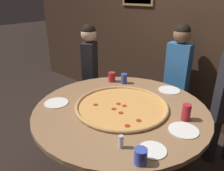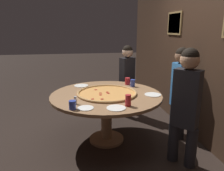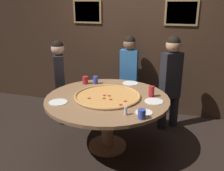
{
  "view_description": "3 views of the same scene",
  "coord_description": "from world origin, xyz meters",
  "px_view_note": "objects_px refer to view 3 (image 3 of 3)",
  "views": [
    {
      "loc": [
        1.1,
        -1.41,
        1.73
      ],
      "look_at": [
        -0.1,
        -0.01,
        0.94
      ],
      "focal_mm": 35.0,
      "sensor_mm": 36.0,
      "label": 1
    },
    {
      "loc": [
        3.0,
        -0.44,
        1.67
      ],
      "look_at": [
        -0.04,
        0.09,
        0.85
      ],
      "focal_mm": 35.0,
      "sensor_mm": 36.0,
      "label": 2
    },
    {
      "loc": [
        0.93,
        -2.87,
        1.93
      ],
      "look_at": [
        0.06,
        0.02,
        0.9
      ],
      "focal_mm": 40.0,
      "sensor_mm": 36.0,
      "label": 3
    }
  ],
  "objects_px": {
    "drink_cup_near_right": "(142,114)",
    "white_plate_near_front": "(130,83)",
    "giant_pizza": "(107,96)",
    "white_plate_left_side": "(154,101)",
    "white_plate_beside_cup": "(144,112)",
    "drink_cup_beside_pizza": "(85,80)",
    "drink_cup_far_left": "(151,91)",
    "drink_cup_front_edge": "(96,80)",
    "condiment_shaker": "(126,111)",
    "dining_table": "(107,106)",
    "diner_far_right": "(129,71)",
    "diner_side_left": "(171,78)",
    "diner_far_left": "(60,77)",
    "white_plate_right_side": "(58,102)"
  },
  "relations": [
    {
      "from": "drink_cup_near_right",
      "to": "white_plate_near_front",
      "type": "relative_size",
      "value": 0.45
    },
    {
      "from": "giant_pizza",
      "to": "drink_cup_near_right",
      "type": "distance_m",
      "value": 0.73
    },
    {
      "from": "white_plate_left_side",
      "to": "white_plate_beside_cup",
      "type": "height_order",
      "value": "same"
    },
    {
      "from": "drink_cup_beside_pizza",
      "to": "drink_cup_far_left",
      "type": "height_order",
      "value": "drink_cup_far_left"
    },
    {
      "from": "drink_cup_front_edge",
      "to": "giant_pizza",
      "type": "bearing_deg",
      "value": -54.51
    },
    {
      "from": "drink_cup_beside_pizza",
      "to": "white_plate_beside_cup",
      "type": "xyz_separation_m",
      "value": [
        1.03,
        -0.77,
        -0.05
      ]
    },
    {
      "from": "drink_cup_near_right",
      "to": "condiment_shaker",
      "type": "height_order",
      "value": "drink_cup_near_right"
    },
    {
      "from": "white_plate_left_side",
      "to": "condiment_shaker",
      "type": "bearing_deg",
      "value": -117.32
    },
    {
      "from": "white_plate_left_side",
      "to": "drink_cup_beside_pizza",
      "type": "bearing_deg",
      "value": 159.45
    },
    {
      "from": "dining_table",
      "to": "diner_far_right",
      "type": "bearing_deg",
      "value": 88.61
    },
    {
      "from": "drink_cup_front_edge",
      "to": "diner_side_left",
      "type": "distance_m",
      "value": 1.14
    },
    {
      "from": "white_plate_near_front",
      "to": "diner_side_left",
      "type": "relative_size",
      "value": 0.16
    },
    {
      "from": "drink_cup_far_left",
      "to": "diner_far_left",
      "type": "height_order",
      "value": "diner_far_left"
    },
    {
      "from": "giant_pizza",
      "to": "diner_far_right",
      "type": "distance_m",
      "value": 1.12
    },
    {
      "from": "giant_pizza",
      "to": "diner_far_left",
      "type": "distance_m",
      "value": 1.12
    },
    {
      "from": "drink_cup_beside_pizza",
      "to": "diner_far_left",
      "type": "height_order",
      "value": "diner_far_left"
    },
    {
      "from": "white_plate_beside_cup",
      "to": "white_plate_right_side",
      "type": "xyz_separation_m",
      "value": [
        -1.07,
        -0.01,
        0.0
      ]
    },
    {
      "from": "drink_cup_near_right",
      "to": "white_plate_left_side",
      "type": "distance_m",
      "value": 0.52
    },
    {
      "from": "drink_cup_front_edge",
      "to": "drink_cup_far_left",
      "type": "xyz_separation_m",
      "value": [
        0.89,
        -0.3,
        0.01
      ]
    },
    {
      "from": "white_plate_near_front",
      "to": "diner_far_right",
      "type": "distance_m",
      "value": 0.5
    },
    {
      "from": "diner_side_left",
      "to": "white_plate_left_side",
      "type": "bearing_deg",
      "value": 39.11
    },
    {
      "from": "white_plate_near_front",
      "to": "diner_far_right",
      "type": "bearing_deg",
      "value": 105.84
    },
    {
      "from": "drink_cup_near_right",
      "to": "drink_cup_far_left",
      "type": "bearing_deg",
      "value": 89.69
    },
    {
      "from": "white_plate_right_side",
      "to": "drink_cup_front_edge",
      "type": "bearing_deg",
      "value": 77.43
    },
    {
      "from": "white_plate_beside_cup",
      "to": "diner_far_right",
      "type": "bearing_deg",
      "value": 109.37
    },
    {
      "from": "condiment_shaker",
      "to": "white_plate_beside_cup",
      "type": "bearing_deg",
      "value": 32.13
    },
    {
      "from": "diner_far_left",
      "to": "diner_far_right",
      "type": "xyz_separation_m",
      "value": [
        1.01,
        0.57,
        0.02
      ]
    },
    {
      "from": "giant_pizza",
      "to": "drink_cup_far_left",
      "type": "distance_m",
      "value": 0.58
    },
    {
      "from": "white_plate_left_side",
      "to": "white_plate_near_front",
      "type": "distance_m",
      "value": 0.76
    },
    {
      "from": "white_plate_left_side",
      "to": "white_plate_near_front",
      "type": "bearing_deg",
      "value": 125.3
    },
    {
      "from": "giant_pizza",
      "to": "drink_cup_beside_pizza",
      "type": "distance_m",
      "value": 0.65
    },
    {
      "from": "drink_cup_near_right",
      "to": "white_plate_right_side",
      "type": "height_order",
      "value": "drink_cup_near_right"
    },
    {
      "from": "condiment_shaker",
      "to": "white_plate_near_front",
      "type": "bearing_deg",
      "value": 100.02
    },
    {
      "from": "drink_cup_near_right",
      "to": "diner_far_right",
      "type": "bearing_deg",
      "value": 107.71
    },
    {
      "from": "drink_cup_beside_pizza",
      "to": "diner_side_left",
      "type": "xyz_separation_m",
      "value": [
        1.23,
        0.41,
        0.03
      ]
    },
    {
      "from": "drink_cup_near_right",
      "to": "condiment_shaker",
      "type": "xyz_separation_m",
      "value": [
        -0.18,
        0.04,
        -0.0
      ]
    },
    {
      "from": "drink_cup_front_edge",
      "to": "diner_far_right",
      "type": "distance_m",
      "value": 0.74
    },
    {
      "from": "drink_cup_far_left",
      "to": "diner_side_left",
      "type": "distance_m",
      "value": 0.69
    },
    {
      "from": "drink_cup_front_edge",
      "to": "drink_cup_far_left",
      "type": "relative_size",
      "value": 0.82
    },
    {
      "from": "white_plate_left_side",
      "to": "dining_table",
      "type": "bearing_deg",
      "value": -177.2
    },
    {
      "from": "drink_cup_front_edge",
      "to": "diner_far_right",
      "type": "height_order",
      "value": "diner_far_right"
    },
    {
      "from": "white_plate_near_front",
      "to": "condiment_shaker",
      "type": "height_order",
      "value": "condiment_shaker"
    },
    {
      "from": "drink_cup_front_edge",
      "to": "white_plate_left_side",
      "type": "distance_m",
      "value": 1.05
    },
    {
      "from": "drink_cup_front_edge",
      "to": "condiment_shaker",
      "type": "distance_m",
      "value": 1.16
    },
    {
      "from": "white_plate_near_front",
      "to": "diner_far_left",
      "type": "distance_m",
      "value": 1.15
    },
    {
      "from": "giant_pizza",
      "to": "white_plate_beside_cup",
      "type": "xyz_separation_m",
      "value": [
        0.54,
        -0.34,
        -0.01
      ]
    },
    {
      "from": "dining_table",
      "to": "drink_cup_front_edge",
      "type": "height_order",
      "value": "drink_cup_front_edge"
    },
    {
      "from": "drink_cup_beside_pizza",
      "to": "condiment_shaker",
      "type": "height_order",
      "value": "drink_cup_beside_pizza"
    },
    {
      "from": "drink_cup_beside_pizza",
      "to": "drink_cup_far_left",
      "type": "distance_m",
      "value": 1.06
    },
    {
      "from": "white_plate_right_side",
      "to": "condiment_shaker",
      "type": "relative_size",
      "value": 2.36
    }
  ]
}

